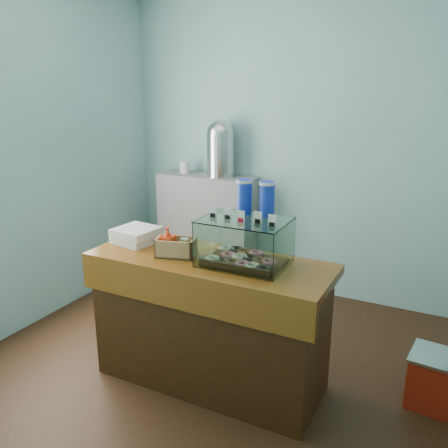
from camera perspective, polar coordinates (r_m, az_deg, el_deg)
The scene contains 9 objects.
ground at distance 3.66m, azimuth 0.31°, elevation -16.22°, with size 3.50×3.50×0.00m, color black.
room_shell at distance 3.08m, azimuth 0.86°, elevation 11.43°, with size 3.54×3.04×2.82m.
counter at distance 3.23m, azimuth -1.76°, elevation -11.56°, with size 1.60×0.60×0.90m.
back_shelf at distance 4.88m, azimuth -2.08°, elevation -0.48°, with size 1.00×0.32×1.10m, color gray.
display_case at distance 2.94m, azimuth 2.66°, elevation -1.74°, with size 0.54×0.40×0.51m.
condiment_crate at distance 3.10m, azimuth -6.03°, elevation -2.62°, with size 0.28×0.22×0.19m.
pastry_boxes at distance 3.40m, azimuth -10.50°, elevation -1.33°, with size 0.31×0.31×0.11m.
coffee_urn at distance 4.63m, azimuth -0.42°, elevation 9.25°, with size 0.30×0.30×0.55m.
red_cooler at distance 3.43m, azimuth 24.73°, elevation -16.88°, with size 0.43×0.34×0.35m.
Camera 1 is at (1.39, -2.74, 1.99)m, focal length 38.00 mm.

